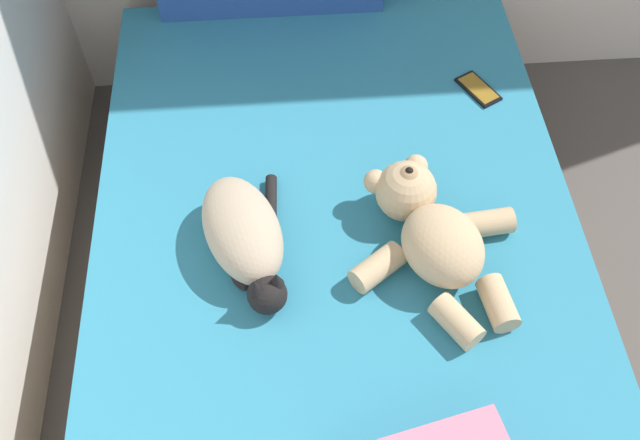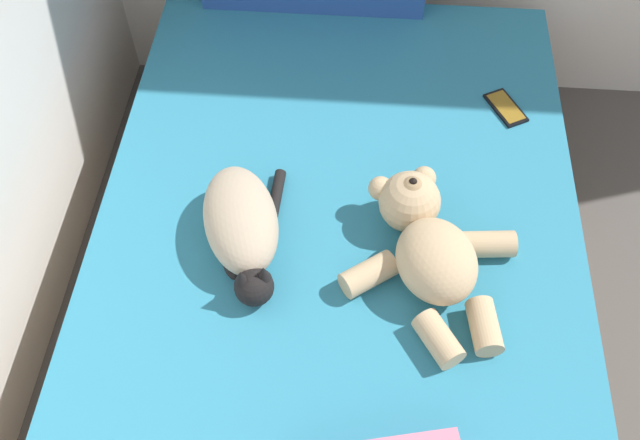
# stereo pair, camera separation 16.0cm
# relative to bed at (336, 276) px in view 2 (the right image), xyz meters

# --- Properties ---
(bed) EXTENTS (1.37, 2.04, 0.45)m
(bed) POSITION_rel_bed_xyz_m (0.00, 0.00, 0.00)
(bed) COLOR olive
(bed) RESTS_ON ground_plane
(cat) EXTENTS (0.28, 0.44, 0.15)m
(cat) POSITION_rel_bed_xyz_m (-0.24, -0.05, 0.30)
(cat) COLOR tan
(cat) RESTS_ON bed
(teddy_bear) EXTENTS (0.46, 0.55, 0.18)m
(teddy_bear) POSITION_rel_bed_xyz_m (0.23, -0.07, 0.30)
(teddy_bear) COLOR tan
(teddy_bear) RESTS_ON bed
(cell_phone) EXTENTS (0.13, 0.16, 0.01)m
(cell_phone) POSITION_rel_bed_xyz_m (0.49, 0.50, 0.23)
(cell_phone) COLOR black
(cell_phone) RESTS_ON bed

